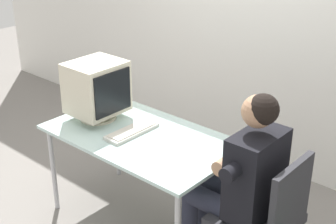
% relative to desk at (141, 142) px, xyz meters
% --- Properties ---
extents(ground_plane, '(12.00, 12.00, 0.00)m').
position_rel_desk_xyz_m(ground_plane, '(0.00, 0.00, -0.67)').
color(ground_plane, gray).
extents(wall_back, '(8.00, 0.10, 3.00)m').
position_rel_desk_xyz_m(wall_back, '(0.30, 1.40, 0.83)').
color(wall_back, silver).
rests_on(wall_back, ground_plane).
extents(desk, '(1.36, 0.79, 0.73)m').
position_rel_desk_xyz_m(desk, '(0.00, 0.00, 0.00)').
color(desk, '#B7B7BC').
rests_on(desk, ground_plane).
extents(crt_monitor, '(0.35, 0.39, 0.44)m').
position_rel_desk_xyz_m(crt_monitor, '(-0.43, -0.01, 0.30)').
color(crt_monitor, beige).
rests_on(crt_monitor, desk).
extents(keyboard, '(0.15, 0.42, 0.03)m').
position_rel_desk_xyz_m(keyboard, '(-0.07, -0.02, 0.07)').
color(keyboard, silver).
rests_on(keyboard, desk).
extents(office_chair, '(0.47, 0.47, 0.92)m').
position_rel_desk_xyz_m(office_chair, '(1.01, 0.02, -0.15)').
color(office_chair, '#4C4C51').
rests_on(office_chair, ground_plane).
extents(person_seated, '(0.71, 0.59, 1.28)m').
position_rel_desk_xyz_m(person_seated, '(0.81, 0.02, 0.02)').
color(person_seated, black).
rests_on(person_seated, ground_plane).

